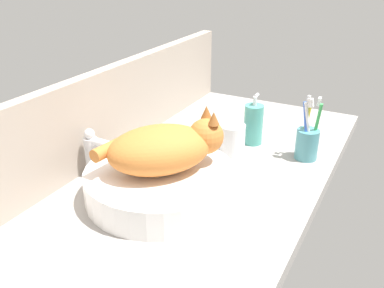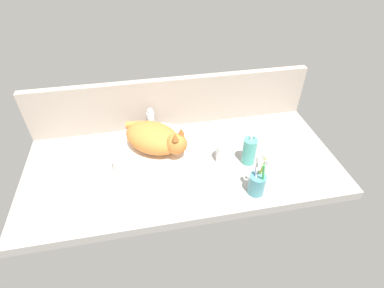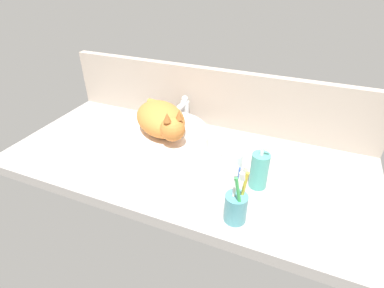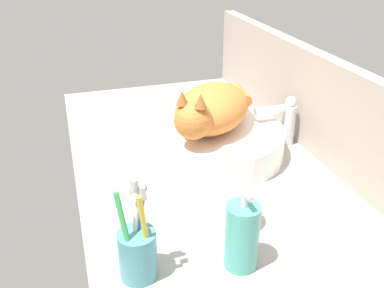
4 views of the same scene
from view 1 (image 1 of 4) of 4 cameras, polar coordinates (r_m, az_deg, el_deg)
ground_plane at (r=115.69cm, az=0.38°, el=-5.44°), size 136.71×63.26×4.00cm
backsplash_panel at (r=124.49cm, az=-11.90°, el=3.83°), size 136.71×3.60×25.53cm
sink_basin at (r=105.46cm, az=-4.21°, el=-5.21°), size 36.97×36.97×7.33cm
cat at (r=101.47cm, az=-3.65°, el=-0.45°), size 30.01×29.25×14.00cm
faucet at (r=115.20cm, az=-12.86°, el=-1.01°), size 3.60×11.82×13.60cm
soap_dispenser at (r=133.63cm, az=8.19°, el=2.65°), size 5.87×5.87×15.77cm
toothbrush_cup at (r=127.28cm, az=15.10°, el=0.30°), size 6.50×6.50×18.72cm
water_glass at (r=126.77cm, az=5.38°, el=0.36°), size 7.60×7.60×9.13cm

